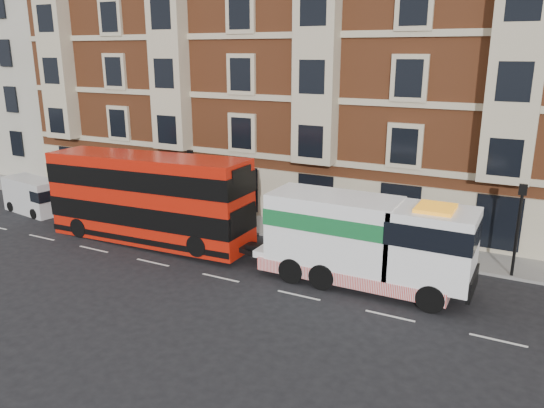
# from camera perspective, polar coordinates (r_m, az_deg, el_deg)

# --- Properties ---
(ground) EXTENTS (120.00, 120.00, 0.00)m
(ground) POSITION_cam_1_polar(r_m,az_deg,el_deg) (24.98, -5.56, -7.91)
(ground) COLOR black
(ground) RESTS_ON ground
(sidewalk) EXTENTS (90.00, 3.00, 0.15)m
(sidewalk) POSITION_cam_1_polar(r_m,az_deg,el_deg) (31.05, 1.97, -2.80)
(sidewalk) COLOR slate
(sidewalk) RESTS_ON ground
(victorian_terrace) EXTENTS (45.00, 12.00, 20.40)m
(victorian_terrace) POSITION_cam_1_polar(r_m,az_deg,el_deg) (36.12, 8.23, 15.86)
(victorian_terrace) COLOR brown
(victorian_terrace) RESTS_ON ground
(cream_block) EXTENTS (16.00, 10.00, 16.80)m
(cream_block) POSITION_cam_1_polar(r_m,az_deg,el_deg) (53.94, -25.37, 12.72)
(cream_block) COLOR #BBB6A4
(cream_block) RESTS_ON ground
(lamp_post_west) EXTENTS (0.35, 0.15, 4.35)m
(lamp_post_west) POSITION_cam_1_polar(r_m,az_deg,el_deg) (32.22, -8.68, 2.55)
(lamp_post_west) COLOR black
(lamp_post_west) RESTS_ON sidewalk
(lamp_post_east) EXTENTS (0.35, 0.15, 4.35)m
(lamp_post_east) POSITION_cam_1_polar(r_m,az_deg,el_deg) (26.32, 24.98, -1.91)
(lamp_post_east) COLOR black
(lamp_post_east) RESTS_ON sidewalk
(double_decker_bus) EXTENTS (11.97, 2.75, 4.84)m
(double_decker_bus) POSITION_cam_1_polar(r_m,az_deg,el_deg) (29.36, -13.26, 0.74)
(double_decker_bus) COLOR red
(double_decker_bus) RESTS_ON ground
(tow_truck) EXTENTS (9.58, 2.83, 3.99)m
(tow_truck) POSITION_cam_1_polar(r_m,az_deg,el_deg) (23.74, 9.64, -3.86)
(tow_truck) COLOR white
(tow_truck) RESTS_ON ground
(box_van) EXTENTS (4.49, 2.34, 2.23)m
(box_van) POSITION_cam_1_polar(r_m,az_deg,el_deg) (37.76, -24.34, 0.81)
(box_van) COLOR silver
(box_van) RESTS_ON ground
(pedestrian) EXTENTS (0.73, 0.60, 1.72)m
(pedestrian) POSITION_cam_1_polar(r_m,az_deg,el_deg) (37.77, -18.52, 1.29)
(pedestrian) COLOR black
(pedestrian) RESTS_ON sidewalk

